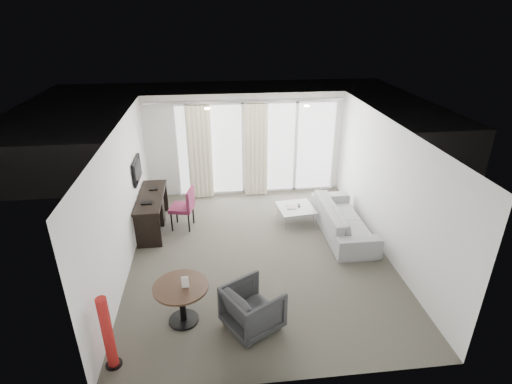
{
  "coord_description": "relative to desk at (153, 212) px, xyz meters",
  "views": [
    {
      "loc": [
        -0.83,
        -6.65,
        4.53
      ],
      "look_at": [
        0.0,
        0.6,
        1.1
      ],
      "focal_mm": 28.0,
      "sensor_mm": 36.0,
      "label": 1
    }
  ],
  "objects": [
    {
      "name": "window_panel",
      "position": [
        2.51,
        1.68,
        0.8
      ],
      "size": [
        4.0,
        0.02,
        2.38
      ],
      "primitive_type": null,
      "color": "white",
      "rests_on": "ground"
    },
    {
      "name": "rattan_chair_b",
      "position": [
        3.76,
        3.33,
        0.05
      ],
      "size": [
        0.66,
        0.66,
        0.91
      ],
      "primitive_type": null,
      "rotation": [
        0.0,
        0.0,
        0.07
      ],
      "color": "brown",
      "rests_on": "terrace_slab"
    },
    {
      "name": "downlight_a",
      "position": [
        1.31,
        0.3,
        2.19
      ],
      "size": [
        0.12,
        0.12,
        0.02
      ],
      "primitive_type": "cylinder",
      "color": "#FFE0B2",
      "rests_on": "ceiling"
    },
    {
      "name": "window_frame",
      "position": [
        2.51,
        1.67,
        0.8
      ],
      "size": [
        4.1,
        0.06,
        2.44
      ],
      "primitive_type": null,
      "color": "white",
      "rests_on": "ground"
    },
    {
      "name": "curtain_track",
      "position": [
        2.21,
        1.52,
        2.05
      ],
      "size": [
        4.8,
        0.04,
        0.04
      ],
      "primitive_type": null,
      "color": "#B2B2B7",
      "rests_on": "ceiling"
    },
    {
      "name": "desk_chair",
      "position": [
        0.64,
        -0.03,
        0.07
      ],
      "size": [
        0.61,
        0.58,
        0.94
      ],
      "primitive_type": null,
      "rotation": [
        0.0,
        0.0,
        -0.22
      ],
      "color": "maroon",
      "rests_on": "floor"
    },
    {
      "name": "coffee_table",
      "position": [
        3.2,
        -0.05,
        -0.22
      ],
      "size": [
        0.87,
        0.87,
        0.35
      ],
      "primitive_type": null,
      "rotation": [
        0.0,
        0.0,
        0.1
      ],
      "color": "gray",
      "rests_on": "floor"
    },
    {
      "name": "wall_front",
      "position": [
        2.21,
        -4.3,
        0.9
      ],
      "size": [
        5.0,
        0.0,
        2.6
      ],
      "primitive_type": "cube",
      "color": "silver",
      "rests_on": "ground"
    },
    {
      "name": "ceiling",
      "position": [
        2.21,
        -1.3,
        2.2
      ],
      "size": [
        5.0,
        6.0,
        0.0
      ],
      "primitive_type": "cube",
      "color": "white",
      "rests_on": "ground"
    },
    {
      "name": "curtain_right",
      "position": [
        2.46,
        1.52,
        0.8
      ],
      "size": [
        0.6,
        0.2,
        2.38
      ],
      "primitive_type": null,
      "color": "beige",
      "rests_on": "ground"
    },
    {
      "name": "rattan_chair_a",
      "position": [
        3.46,
        2.47,
        -0.01
      ],
      "size": [
        0.62,
        0.62,
        0.78
      ],
      "primitive_type": null,
      "rotation": [
        0.0,
        0.0,
        -0.19
      ],
      "color": "brown",
      "rests_on": "terrace_slab"
    },
    {
      "name": "downlight_b",
      "position": [
        3.41,
        0.3,
        2.19
      ],
      "size": [
        0.12,
        0.12,
        0.02
      ],
      "primitive_type": "cylinder",
      "color": "#FFE0B2",
      "rests_on": "ceiling"
    },
    {
      "name": "curtain_left",
      "position": [
        1.06,
        1.52,
        0.8
      ],
      "size": [
        0.6,
        0.2,
        2.38
      ],
      "primitive_type": null,
      "color": "beige",
      "rests_on": "ground"
    },
    {
      "name": "round_table",
      "position": [
        0.8,
        -3.01,
        -0.06
      ],
      "size": [
        1.0,
        1.0,
        0.68
      ],
      "primitive_type": null,
      "rotation": [
        0.0,
        0.0,
        -0.21
      ],
      "color": "#3C261A",
      "rests_on": "floor"
    },
    {
      "name": "tv",
      "position": [
        -0.24,
        0.15,
        0.95
      ],
      "size": [
        0.05,
        0.8,
        0.5
      ],
      "primitive_type": null,
      "color": "black",
      "rests_on": "wall_left"
    },
    {
      "name": "magazine",
      "position": [
        3.1,
        0.01,
        -0.04
      ],
      "size": [
        0.26,
        0.32,
        0.02
      ],
      "primitive_type": null,
      "rotation": [
        0.0,
        0.0,
        -0.06
      ],
      "color": "gray",
      "rests_on": "coffee_table"
    },
    {
      "name": "floor",
      "position": [
        2.21,
        -1.3,
        -0.4
      ],
      "size": [
        5.0,
        6.0,
        0.0
      ],
      "primitive_type": "cube",
      "color": "#48453B",
      "rests_on": "ground"
    },
    {
      "name": "tub_armchair",
      "position": [
        1.87,
        -3.25,
        -0.04
      ],
      "size": [
        1.06,
        1.05,
        0.71
      ],
      "primitive_type": "imported",
      "rotation": [
        0.0,
        0.0,
        2.1
      ],
      "color": "#2E2E30",
      "rests_on": "floor"
    },
    {
      "name": "balustrade",
      "position": [
        2.51,
        4.65,
        0.1
      ],
      "size": [
        5.5,
        0.06,
        1.05
      ],
      "primitive_type": null,
      "color": "#B2B2B7",
      "rests_on": "terrace_slab"
    },
    {
      "name": "rattan_table",
      "position": [
        3.58,
        3.23,
        -0.17
      ],
      "size": [
        0.48,
        0.48,
        0.45
      ],
      "primitive_type": null,
      "rotation": [
        0.0,
        0.0,
        0.06
      ],
      "color": "brown",
      "rests_on": "terrace_slab"
    },
    {
      "name": "wall_left",
      "position": [
        -0.29,
        -1.3,
        0.9
      ],
      "size": [
        0.0,
        6.0,
        2.6
      ],
      "primitive_type": "cube",
      "color": "silver",
      "rests_on": "ground"
    },
    {
      "name": "terrace_slab",
      "position": [
        2.51,
        3.2,
        -0.46
      ],
      "size": [
        5.6,
        3.0,
        0.12
      ],
      "primitive_type": "cube",
      "color": "#4D4D50",
      "rests_on": "ground"
    },
    {
      "name": "desk",
      "position": [
        0.0,
        0.0,
        0.0
      ],
      "size": [
        0.53,
        1.71,
        0.8
      ],
      "primitive_type": null,
      "color": "black",
      "rests_on": "floor"
    },
    {
      "name": "sofa",
      "position": [
        4.12,
        -0.67,
        -0.07
      ],
      "size": [
        0.89,
        2.27,
        0.66
      ],
      "primitive_type": "imported",
      "rotation": [
        0.0,
        0.0,
        1.57
      ],
      "color": "gray",
      "rests_on": "floor"
    },
    {
      "name": "wall_right",
      "position": [
        4.71,
        -1.3,
        0.9
      ],
      "size": [
        0.0,
        6.0,
        2.6
      ],
      "primitive_type": "cube",
      "color": "silver",
      "rests_on": "ground"
    },
    {
      "name": "remote",
      "position": [
        3.29,
        0.02,
        -0.04
      ],
      "size": [
        0.07,
        0.15,
        0.02
      ],
      "primitive_type": null,
      "rotation": [
        0.0,
        0.0,
        -0.13
      ],
      "color": "black",
      "rests_on": "coffee_table"
    },
    {
      "name": "red_lamp",
      "position": [
        -0.12,
        -3.76,
        0.18
      ],
      "size": [
        0.29,
        0.29,
        1.16
      ],
      "primitive_type": "cylinder",
      "rotation": [
        0.0,
        0.0,
        -0.28
      ],
      "color": "#AA1C19",
      "rests_on": "floor"
    },
    {
      "name": "menu_card",
      "position": [
        0.88,
        -3.05,
        0.32
      ],
      "size": [
        0.11,
        0.02,
        0.2
      ],
      "primitive_type": null,
      "rotation": [
        0.0,
        0.0,
        0.01
      ],
      "color": "white",
      "rests_on": "round_table"
    }
  ]
}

